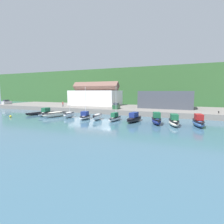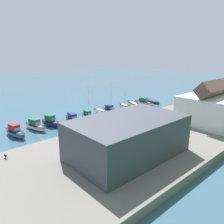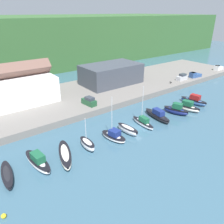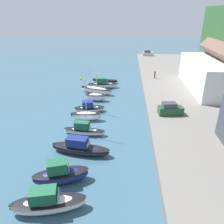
# 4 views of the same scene
# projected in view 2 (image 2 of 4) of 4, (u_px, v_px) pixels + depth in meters

# --- Properties ---
(ground_plane) EXTENTS (320.00, 320.00, 0.00)m
(ground_plane) POSITION_uv_depth(u_px,v_px,m) (94.00, 117.00, 62.87)
(ground_plane) COLOR #385B70
(quay_promenade) EXTENTS (128.25, 25.00, 1.62)m
(quay_promenade) POSITION_uv_depth(u_px,v_px,m) (160.00, 136.00, 46.18)
(quay_promenade) COLOR slate
(quay_promenade) RESTS_ON ground_plane
(harbor_clubhouse) EXTENTS (21.77, 12.74, 10.44)m
(harbor_clubhouse) POSITION_uv_depth(u_px,v_px,m) (220.00, 105.00, 53.66)
(harbor_clubhouse) COLOR white
(harbor_clubhouse) RESTS_ON quay_promenade
(yacht_club_building) EXTENTS (18.76, 11.33, 6.27)m
(yacht_club_building) POSITION_uv_depth(u_px,v_px,m) (128.00, 137.00, 35.34)
(yacht_club_building) COLOR #3D424C
(yacht_club_building) RESTS_ON quay_promenade
(moored_boat_0) EXTENTS (2.53, 7.34, 0.96)m
(moored_boat_0) POSITION_uv_depth(u_px,v_px,m) (153.00, 102.00, 79.42)
(moored_boat_0) COLOR black
(moored_boat_0) RESTS_ON ground_plane
(moored_boat_1) EXTENTS (2.93, 7.88, 2.57)m
(moored_boat_1) POSITION_uv_depth(u_px,v_px,m) (144.00, 102.00, 76.27)
(moored_boat_1) COLOR white
(moored_boat_1) RESTS_ON ground_plane
(moored_boat_2) EXTENTS (4.63, 8.46, 1.60)m
(moored_boat_2) POSITION_uv_depth(u_px,v_px,m) (133.00, 104.00, 74.22)
(moored_boat_2) COLOR white
(moored_boat_2) RESTS_ON ground_plane
(moored_boat_3) EXTENTS (1.82, 4.73, 6.23)m
(moored_boat_3) POSITION_uv_depth(u_px,v_px,m) (124.00, 107.00, 70.74)
(moored_boat_3) COLOR silver
(moored_boat_3) RESTS_ON ground_plane
(moored_boat_4) EXTENTS (3.44, 6.26, 9.07)m
(moored_boat_4) POSITION_uv_depth(u_px,v_px,m) (110.00, 110.00, 67.36)
(moored_boat_4) COLOR silver
(moored_boat_4) RESTS_ON ground_plane
(moored_boat_5) EXTENTS (2.03, 5.63, 1.68)m
(moored_boat_5) POSITION_uv_depth(u_px,v_px,m) (100.00, 112.00, 64.77)
(moored_boat_5) COLOR silver
(moored_boat_5) RESTS_ON ground_plane
(moored_boat_6) EXTENTS (2.10, 6.87, 9.13)m
(moored_boat_6) POSITION_uv_depth(u_px,v_px,m) (88.00, 115.00, 61.19)
(moored_boat_6) COLOR white
(moored_boat_6) RESTS_ON ground_plane
(moored_boat_7) EXTENTS (3.13, 8.52, 2.46)m
(moored_boat_7) POSITION_uv_depth(u_px,v_px,m) (73.00, 119.00, 57.53)
(moored_boat_7) COLOR black
(moored_boat_7) RESTS_ON ground_plane
(moored_boat_8) EXTENTS (3.92, 6.65, 2.89)m
(moored_boat_8) POSITION_uv_depth(u_px,v_px,m) (51.00, 122.00, 54.53)
(moored_boat_8) COLOR navy
(moored_boat_8) RESTS_ON ground_plane
(moored_boat_9) EXTENTS (3.64, 7.65, 2.66)m
(moored_boat_9) POSITION_uv_depth(u_px,v_px,m) (35.00, 126.00, 52.10)
(moored_boat_9) COLOR white
(moored_boat_9) RESTS_ON ground_plane
(moored_boat_10) EXTENTS (3.22, 7.62, 2.77)m
(moored_boat_10) POSITION_uv_depth(u_px,v_px,m) (15.00, 132.00, 47.92)
(moored_boat_10) COLOR #33568E
(moored_boat_10) RESTS_ON ground_plane
(parked_car_0) EXTENTS (2.30, 4.39, 2.16)m
(parked_car_0) POSITION_uv_depth(u_px,v_px,m) (139.00, 117.00, 53.92)
(parked_car_0) COLOR #1E4C2D
(parked_car_0) RESTS_ON quay_promenade
(person_on_quay) EXTENTS (0.40, 0.40, 2.14)m
(person_on_quay) POSITION_uv_depth(u_px,v_px,m) (186.00, 102.00, 68.84)
(person_on_quay) COLOR #232838
(person_on_quay) RESTS_ON quay_promenade
(dog_on_quay) EXTENTS (0.46, 0.88, 0.68)m
(dog_on_quay) POSITION_uv_depth(u_px,v_px,m) (5.00, 156.00, 34.78)
(dog_on_quay) COLOR black
(dog_on_quay) RESTS_ON quay_promenade
(mooring_buoy_0) EXTENTS (0.62, 0.62, 0.62)m
(mooring_buoy_0) POSITION_uv_depth(u_px,v_px,m) (141.00, 98.00, 86.20)
(mooring_buoy_0) COLOR yellow
(mooring_buoy_0) RESTS_ON ground_plane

